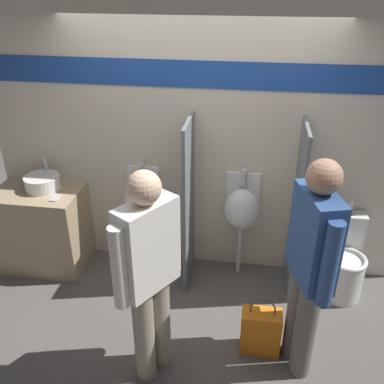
{
  "coord_description": "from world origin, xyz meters",
  "views": [
    {
      "loc": [
        0.5,
        -3.21,
        2.87
      ],
      "look_at": [
        0.0,
        0.17,
        1.05
      ],
      "focal_mm": 40.0,
      "sensor_mm": 36.0,
      "label": 1
    }
  ],
  "objects": [
    {
      "name": "sink_counter",
      "position": [
        -1.58,
        0.28,
        0.44
      ],
      "size": [
        0.85,
        0.58,
        0.88
      ],
      "color": "tan",
      "rests_on": "ground_plane"
    },
    {
      "name": "shopping_bag",
      "position": [
        0.68,
        -0.59,
        0.21
      ],
      "size": [
        0.32,
        0.18,
        0.55
      ],
      "color": "orange",
      "rests_on": "ground_plane"
    },
    {
      "name": "sink_basin",
      "position": [
        -1.53,
        0.34,
        0.95
      ],
      "size": [
        0.35,
        0.35,
        0.28
      ],
      "color": "white",
      "rests_on": "sink_counter"
    },
    {
      "name": "person_in_vest",
      "position": [
        -0.15,
        -0.9,
        0.96
      ],
      "size": [
        0.4,
        0.53,
        1.75
      ],
      "rotation": [
        0.0,
        0.0,
        1.0
      ],
      "color": "gray",
      "rests_on": "ground_plane"
    },
    {
      "name": "divider_mid",
      "position": [
        0.96,
        0.29,
        0.84
      ],
      "size": [
        0.03,
        0.56,
        1.69
      ],
      "color": "slate",
      "rests_on": "ground_plane"
    },
    {
      "name": "divider_near_counter",
      "position": [
        -0.05,
        0.29,
        0.84
      ],
      "size": [
        0.03,
        0.56,
        1.69
      ],
      "color": "slate",
      "rests_on": "ground_plane"
    },
    {
      "name": "urinal_near_counter",
      "position": [
        -0.55,
        0.44,
        0.76
      ],
      "size": [
        0.35,
        0.28,
        1.14
      ],
      "color": "silver",
      "rests_on": "ground_plane"
    },
    {
      "name": "ground_plane",
      "position": [
        0.0,
        0.0,
        0.0
      ],
      "size": [
        16.0,
        16.0,
        0.0
      ],
      "primitive_type": "plane",
      "color": "#5B5651"
    },
    {
      "name": "toilet",
      "position": [
        1.46,
        0.27,
        0.32
      ],
      "size": [
        0.38,
        0.55,
        0.92
      ],
      "color": "white",
      "rests_on": "ground_plane"
    },
    {
      "name": "person_with_lanyard",
      "position": [
        0.97,
        -0.68,
        0.99
      ],
      "size": [
        0.32,
        0.61,
        1.8
      ],
      "rotation": [
        0.0,
        0.0,
        1.86
      ],
      "color": "#666056",
      "rests_on": "ground_plane"
    },
    {
      "name": "cell_phone",
      "position": [
        -1.33,
        0.16,
        0.89
      ],
      "size": [
        0.07,
        0.14,
        0.01
      ],
      "color": "#B7B7BC",
      "rests_on": "sink_counter"
    },
    {
      "name": "urinal_far",
      "position": [
        0.45,
        0.44,
        0.76
      ],
      "size": [
        0.35,
        0.28,
        1.14
      ],
      "color": "silver",
      "rests_on": "ground_plane"
    },
    {
      "name": "display_wall",
      "position": [
        0.0,
        0.6,
        1.36
      ],
      "size": [
        4.12,
        0.07,
        2.7
      ],
      "color": "beige",
      "rests_on": "ground_plane"
    }
  ]
}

